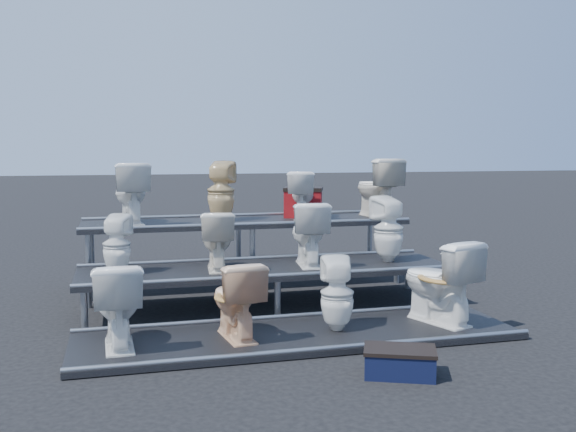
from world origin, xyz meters
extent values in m
plane|color=black|center=(0.00, 0.00, 0.00)|extent=(80.00, 80.00, 0.00)
cube|color=black|center=(0.00, -1.30, 0.03)|extent=(4.20, 1.20, 0.06)
cube|color=black|center=(0.00, 0.00, 0.23)|extent=(4.20, 1.20, 0.46)
cube|color=black|center=(0.00, 1.30, 0.43)|extent=(4.20, 1.20, 0.86)
imported|color=white|center=(-1.66, -1.30, 0.44)|extent=(0.45, 0.76, 0.76)
imported|color=#E8B78D|center=(-0.60, -1.30, 0.42)|extent=(0.49, 0.76, 0.73)
imported|color=white|center=(0.39, -1.30, 0.42)|extent=(0.38, 0.39, 0.71)
imported|color=white|center=(1.46, -1.30, 0.48)|extent=(0.71, 0.93, 0.85)
imported|color=white|center=(-1.65, 0.00, 0.78)|extent=(0.38, 0.38, 0.65)
imported|color=silver|center=(-0.58, 0.00, 0.79)|extent=(0.43, 0.68, 0.66)
imported|color=white|center=(0.49, 0.00, 0.83)|extent=(0.51, 0.78, 0.74)
imported|color=white|center=(1.49, 0.00, 0.85)|extent=(0.42, 0.43, 0.78)
imported|color=white|center=(-1.47, 1.30, 1.25)|extent=(0.50, 0.79, 0.77)
imported|color=#D8BB83|center=(-0.32, 1.30, 1.26)|extent=(0.47, 0.48, 0.79)
imported|color=white|center=(0.79, 1.30, 1.18)|extent=(0.56, 0.72, 0.65)
imported|color=silver|center=(1.88, 1.30, 1.27)|extent=(0.56, 0.85, 0.81)
cube|color=maroon|center=(0.87, 1.50, 1.04)|extent=(0.61, 0.56, 0.36)
cube|color=black|center=(0.50, -2.47, 0.10)|extent=(0.63, 0.52, 0.20)
camera|label=1|loc=(-1.64, -7.02, 1.80)|focal=40.00mm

